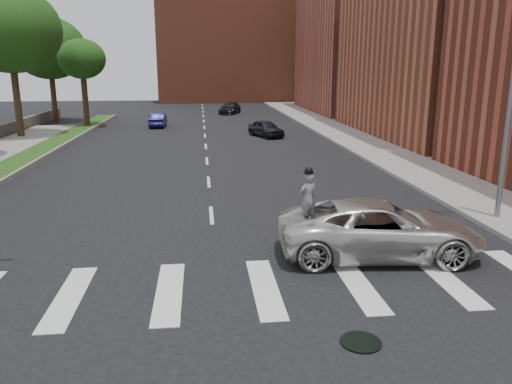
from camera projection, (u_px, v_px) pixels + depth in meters
name	position (u px, v px, depth m)	size (l,w,h in m)	color
ground_plane	(219.00, 307.00, 12.43)	(160.00, 160.00, 0.00)	black
grass_median	(18.00, 163.00, 30.45)	(2.00, 60.00, 0.25)	#1F4313
median_curb	(36.00, 162.00, 30.56)	(0.20, 60.00, 0.28)	gray
sidewalk_right	(371.00, 144.00, 37.84)	(5.00, 90.00, 0.18)	gray
manhole	(361.00, 342.00, 10.82)	(0.90, 0.90, 0.04)	black
building_far	(372.00, 33.00, 64.38)	(16.00, 22.00, 20.00)	#A0493B
building_backdrop	(236.00, 48.00, 86.05)	(26.00, 14.00, 18.00)	#9C4A31
streetlight	(509.00, 93.00, 18.18)	(2.05, 0.20, 9.00)	slate
stilt_performer	(307.00, 221.00, 15.76)	(0.81, 0.65, 2.83)	#342114
suv_crossing	(379.00, 229.00, 15.66)	(2.92, 6.34, 1.76)	silver
car_near	(266.00, 129.00, 42.42)	(1.66, 4.13, 1.41)	black
car_mid	(158.00, 120.00, 49.39)	(1.44, 4.14, 1.36)	#17164D
car_far	(230.00, 108.00, 63.16)	(1.95, 4.79, 1.39)	black
tree_4	(9.00, 29.00, 39.72)	(8.10, 8.10, 12.16)	#342114
tree_5	(49.00, 48.00, 51.70)	(7.47, 7.47, 10.85)	#342114
tree_6	(82.00, 60.00, 47.37)	(4.44, 4.44, 8.44)	#342114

